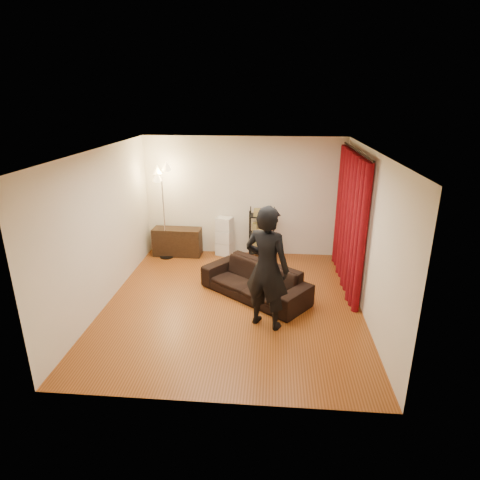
# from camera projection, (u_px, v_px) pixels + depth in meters

# --- Properties ---
(floor) EXTENTS (5.00, 5.00, 0.00)m
(floor) POSITION_uv_depth(u_px,v_px,m) (233.00, 303.00, 7.20)
(floor) COLOR brown
(floor) RESTS_ON ground
(ceiling) EXTENTS (5.00, 5.00, 0.00)m
(ceiling) POSITION_uv_depth(u_px,v_px,m) (232.00, 151.00, 6.29)
(ceiling) COLOR white
(ceiling) RESTS_ON ground
(wall_back) EXTENTS (5.00, 0.00, 5.00)m
(wall_back) POSITION_uv_depth(u_px,v_px,m) (244.00, 197.00, 9.09)
(wall_back) COLOR beige
(wall_back) RESTS_ON ground
(wall_front) EXTENTS (5.00, 0.00, 5.00)m
(wall_front) POSITION_uv_depth(u_px,v_px,m) (209.00, 304.00, 4.40)
(wall_front) COLOR beige
(wall_front) RESTS_ON ground
(wall_left) EXTENTS (0.00, 5.00, 5.00)m
(wall_left) POSITION_uv_depth(u_px,v_px,m) (103.00, 228.00, 6.93)
(wall_left) COLOR beige
(wall_left) RESTS_ON ground
(wall_right) EXTENTS (0.00, 5.00, 5.00)m
(wall_right) POSITION_uv_depth(u_px,v_px,m) (369.00, 236.00, 6.57)
(wall_right) COLOR beige
(wall_right) RESTS_ON ground
(curtain_rod) EXTENTS (0.04, 2.65, 0.04)m
(curtain_rod) POSITION_uv_depth(u_px,v_px,m) (357.00, 151.00, 7.22)
(curtain_rod) COLOR black
(curtain_rod) RESTS_ON wall_right
(curtain) EXTENTS (0.22, 2.65, 2.55)m
(curtain) POSITION_uv_depth(u_px,v_px,m) (349.00, 220.00, 7.66)
(curtain) COLOR #6C060E
(curtain) RESTS_ON ground
(sofa) EXTENTS (2.14, 1.91, 0.61)m
(sofa) POSITION_uv_depth(u_px,v_px,m) (255.00, 281.00, 7.36)
(sofa) COLOR black
(sofa) RESTS_ON ground
(person) EXTENTS (0.86, 0.74, 2.00)m
(person) POSITION_uv_depth(u_px,v_px,m) (267.00, 268.00, 6.19)
(person) COLOR black
(person) RESTS_ON ground
(media_cabinet) EXTENTS (1.11, 0.43, 0.64)m
(media_cabinet) POSITION_uv_depth(u_px,v_px,m) (177.00, 242.00, 9.30)
(media_cabinet) COLOR black
(media_cabinet) RESTS_ON ground
(storage_boxes) EXTENTS (0.44, 0.40, 0.91)m
(storage_boxes) POSITION_uv_depth(u_px,v_px,m) (224.00, 236.00, 9.25)
(storage_boxes) COLOR beige
(storage_boxes) RESTS_ON ground
(wire_shelf) EXTENTS (0.56, 0.41, 1.17)m
(wire_shelf) POSITION_uv_depth(u_px,v_px,m) (262.00, 234.00, 9.02)
(wire_shelf) COLOR black
(wire_shelf) RESTS_ON ground
(floor_lamp) EXTENTS (0.47, 0.47, 2.11)m
(floor_lamp) POSITION_uv_depth(u_px,v_px,m) (164.00, 213.00, 8.91)
(floor_lamp) COLOR silver
(floor_lamp) RESTS_ON ground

